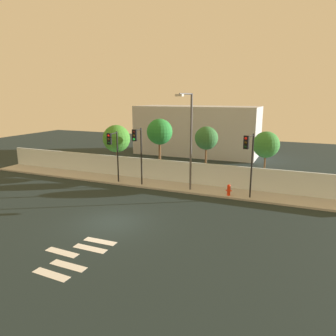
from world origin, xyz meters
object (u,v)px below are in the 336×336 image
(roadside_tree_midright, at_px, (206,138))
(roadside_tree_leftmost, at_px, (116,139))
(traffic_light_center, at_px, (249,153))
(roadside_tree_rightmost, at_px, (266,145))
(traffic_light_right, at_px, (113,146))
(fire_hydrant, at_px, (229,189))
(traffic_light_left, at_px, (138,145))
(roadside_tree_midleft, at_px, (160,132))
(street_lamp_curbside, at_px, (189,135))

(roadside_tree_midright, bearing_deg, roadside_tree_leftmost, 180.00)
(traffic_light_center, height_order, roadside_tree_rightmost, traffic_light_center)
(traffic_light_right, height_order, roadside_tree_rightmost, roadside_tree_rightmost)
(fire_hydrant, height_order, roadside_tree_rightmost, roadside_tree_rightmost)
(traffic_light_left, height_order, roadside_tree_midright, traffic_light_left)
(roadside_tree_midleft, xyz_separation_m, roadside_tree_midright, (4.40, 0.00, -0.35))
(roadside_tree_leftmost, bearing_deg, roadside_tree_rightmost, -0.00)
(traffic_light_right, distance_m, roadside_tree_midright, 7.92)
(fire_hydrant, relative_size, roadside_tree_midleft, 0.16)
(traffic_light_left, bearing_deg, roadside_tree_midleft, 90.02)
(traffic_light_right, xyz_separation_m, street_lamp_curbside, (6.33, 0.76, 1.13))
(traffic_light_center, distance_m, roadside_tree_midleft, 9.65)
(traffic_light_right, height_order, roadside_tree_leftmost, roadside_tree_leftmost)
(traffic_light_left, height_order, fire_hydrant, traffic_light_left)
(traffic_light_center, xyz_separation_m, roadside_tree_rightmost, (0.70, 4.25, -0.01))
(roadside_tree_midright, bearing_deg, roadside_tree_rightmost, -0.00)
(traffic_light_right, height_order, roadside_tree_midright, roadside_tree_midright)
(traffic_light_right, distance_m, roadside_tree_leftmost, 4.90)
(traffic_light_right, bearing_deg, traffic_light_center, 0.23)
(roadside_tree_rightmost, bearing_deg, roadside_tree_leftmost, 180.00)
(traffic_light_left, distance_m, roadside_tree_rightmost, 10.24)
(roadside_tree_midleft, xyz_separation_m, roadside_tree_rightmost, (9.34, -0.00, -0.61))
(roadside_tree_leftmost, distance_m, roadside_tree_rightmost, 13.95)
(fire_hydrant, xyz_separation_m, roadside_tree_midright, (-2.87, 3.67, 3.20))
(roadside_tree_midright, xyz_separation_m, roadside_tree_rightmost, (4.94, -0.00, -0.26))
(street_lamp_curbside, xyz_separation_m, roadside_tree_rightmost, (5.26, 3.53, -0.91))
(traffic_light_center, distance_m, fire_hydrant, 3.31)
(roadside_tree_midleft, distance_m, roadside_tree_rightmost, 9.36)
(roadside_tree_leftmost, relative_size, roadside_tree_midleft, 0.87)
(roadside_tree_leftmost, xyz_separation_m, roadside_tree_midright, (9.00, 0.00, 0.50))
(street_lamp_curbside, height_order, roadside_tree_midright, street_lamp_curbside)
(traffic_light_center, relative_size, roadside_tree_midleft, 0.87)
(roadside_tree_midleft, height_order, roadside_tree_midright, roadside_tree_midleft)
(roadside_tree_leftmost, height_order, roadside_tree_midright, roadside_tree_midright)
(traffic_light_left, height_order, traffic_light_right, traffic_light_left)
(traffic_light_center, height_order, street_lamp_curbside, street_lamp_curbside)
(traffic_light_center, distance_m, traffic_light_right, 10.89)
(traffic_light_center, relative_size, roadside_tree_rightmost, 1.01)
(roadside_tree_leftmost, bearing_deg, traffic_light_left, -42.45)
(roadside_tree_rightmost, bearing_deg, roadside_tree_midright, 180.00)
(roadside_tree_midright, bearing_deg, street_lamp_curbside, -95.10)
(street_lamp_curbside, height_order, roadside_tree_leftmost, street_lamp_curbside)
(street_lamp_curbside, height_order, roadside_tree_rightmost, street_lamp_curbside)
(traffic_light_center, bearing_deg, fire_hydrant, 157.07)
(roadside_tree_rightmost, bearing_deg, traffic_light_right, -159.66)
(traffic_light_right, bearing_deg, fire_hydrant, 3.77)
(street_lamp_curbside, xyz_separation_m, roadside_tree_leftmost, (-8.69, 3.53, -1.15))
(fire_hydrant, bearing_deg, traffic_light_center, -22.93)
(fire_hydrant, height_order, roadside_tree_midright, roadside_tree_midright)
(traffic_light_right, xyz_separation_m, roadside_tree_rightmost, (11.58, 4.29, 0.21))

